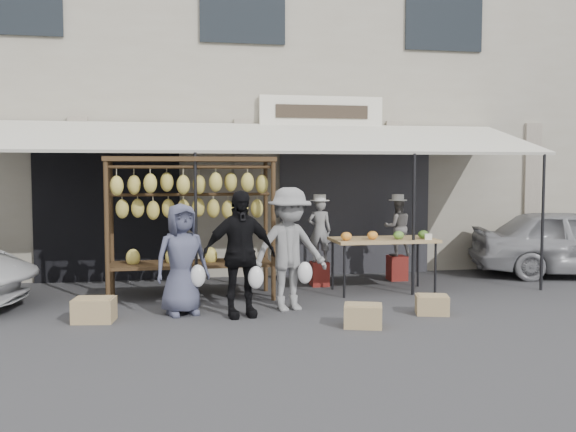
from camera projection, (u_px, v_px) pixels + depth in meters
name	position (u px, v px, depth m)	size (l,w,h in m)	color
ground_plane	(273.00, 317.00, 8.88)	(90.00, 90.00, 0.00)	#2D2D30
shophouse	(228.00, 101.00, 14.99)	(24.00, 6.15, 7.30)	#A29D8C
awning	(252.00, 139.00, 10.93)	(10.00, 2.35, 2.92)	beige
banana_rack	(191.00, 200.00, 10.02)	(2.60, 0.90, 2.24)	#442F1B
produce_table	(383.00, 241.00, 10.63)	(1.70, 0.90, 1.04)	tan
vendor_left	(320.00, 230.00, 11.22)	(0.41, 0.27, 1.11)	gray
vendor_right	(397.00, 227.00, 11.81)	(0.52, 0.40, 1.06)	slate
customer_left	(182.00, 259.00, 8.98)	(0.77, 0.50, 1.57)	#454860
customer_mid	(239.00, 254.00, 8.84)	(1.03, 0.43, 1.75)	black
customer_right	(289.00, 249.00, 9.24)	(1.15, 0.66, 1.78)	gray
stool_left	(319.00, 274.00, 11.27)	(0.30, 0.30, 0.43)	maroon
stool_right	(397.00, 268.00, 11.86)	(0.32, 0.32, 0.45)	maroon
crate_near_a	(363.00, 316.00, 8.30)	(0.48, 0.37, 0.29)	tan
crate_near_b	(432.00, 305.00, 9.04)	(0.45, 0.34, 0.27)	tan
crate_far	(94.00, 310.00, 8.58)	(0.53, 0.40, 0.32)	tan
sedan	(576.00, 242.00, 12.27)	(1.55, 3.85, 1.31)	gray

